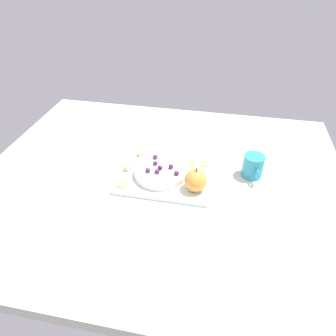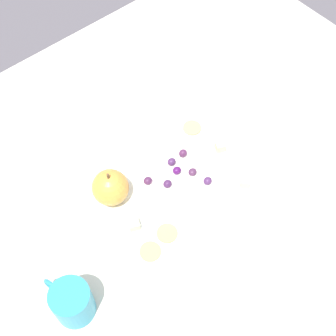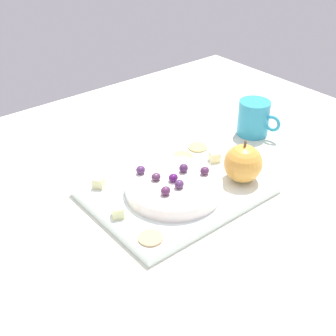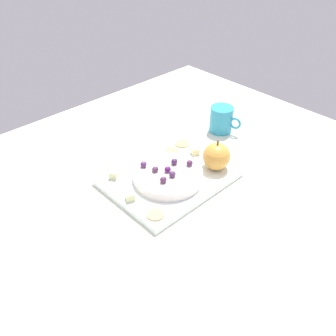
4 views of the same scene
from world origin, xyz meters
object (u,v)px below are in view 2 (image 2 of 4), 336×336
Objects in this scene: serving_dish at (178,174)px; cheese_cube_2 at (245,182)px; grape_6 at (183,153)px; grape_0 at (148,181)px; cheese_cube_0 at (134,225)px; cracker_0 at (167,233)px; grape_5 at (208,181)px; grape_1 at (192,172)px; platter at (173,189)px; cup at (72,302)px; cracker_2 at (192,128)px; grape_2 at (172,162)px; cheese_cube_1 at (220,147)px; grape_4 at (176,171)px; cracker_1 at (150,251)px; apple_whole at (110,187)px; grape_3 at (169,185)px.

serving_dish reaches higher than cheese_cube_2.
grape_0 is at bearing 2.67° from grape_6.
cheese_cube_0 is 0.50× the size of cracker_0.
grape_5 is 1.00× the size of grape_6.
grape_1 is at bearing 126.72° from serving_dish.
platter is 31.30cm from cup.
serving_dish is at bearing 35.17° from cracker_2.
cheese_cube_2 is at bearing 126.71° from grape_2.
cheese_cube_1 is (-26.08, -2.66, 0.00)cm from cheese_cube_0.
cracker_0 is 15.25cm from grape_2.
cracker_2 is at bearing -156.56° from cheese_cube_0.
grape_4 is (10.37, -10.37, 2.20)cm from cheese_cube_2.
cracker_0 is 22.29cm from cup.
grape_2 is 34.28cm from cup.
cracker_1 is 2.33× the size of grape_6.
grape_0 is at bearing -40.45° from grape_5.
grape_2 reaches higher than serving_dish.
cracker_1 is at bearing 32.51° from platter.
apple_whole is at bearing -22.69° from grape_4.
cracker_0 and cracker_2 have the same top height.
grape_1 reaches higher than cracker_2.
cheese_cube_0 is at bearing 7.94° from grape_3.
cracker_0 is 2.33× the size of grape_6.
serving_dish is 10.14× the size of grape_0.
cheese_cube_2 is 1.16× the size of grape_6.
grape_3 reaches higher than cheese_cube_2.
cracker_1 is at bearing 10.58° from grape_5.
cheese_cube_0 reaches higher than cracker_1.
cracker_0 is 2.33× the size of grape_4.
platter is at bearing 150.81° from apple_whole.
grape_6 reaches higher than cheese_cube_2.
apple_whole is 0.72× the size of cup.
cheese_cube_2 is 14.83cm from grape_4.
cheese_cube_1 is at bearing 178.07° from grape_4.
platter is 15.57× the size of cheese_cube_2.
grape_6 is (-0.65, -8.39, 0.02)cm from grape_5.
apple_whole reaches higher than grape_2.
apple_whole is 4.18× the size of grape_6.
cracker_2 is 14.48cm from grape_4.
grape_0 is at bearing 3.22° from grape_2.
grape_1 is at bearing 110.04° from grape_2.
grape_2 reaches higher than cheese_cube_0.
cheese_cube_0 reaches higher than platter.
grape_6 is 37.41cm from cup.
serving_dish is 4.36× the size of cracker_2.
grape_3 is (-2.56, 3.62, 0.07)cm from grape_0.
grape_3 is at bearing -32.60° from grape_5.
grape_2 is at bearing 1.55° from grape_6.
grape_3 is (5.84, -0.68, 0.12)cm from grape_1.
cup is at bearing 20.66° from cracker_2.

